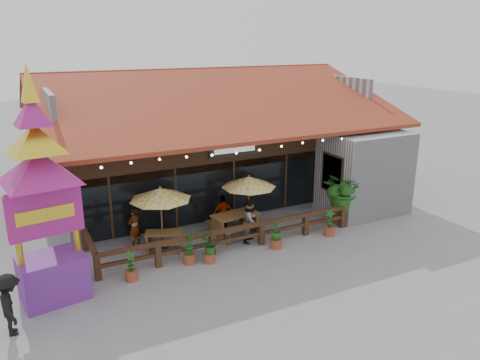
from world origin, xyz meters
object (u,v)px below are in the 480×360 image
thai_sign_tower (40,173)px  tropical_plant (343,190)px  umbrella_left (160,194)px  pedestrian (10,305)px  umbrella_right (249,182)px  picnic_table_right (235,220)px  picnic_table_left (164,237)px

thai_sign_tower → tropical_plant: (11.44, 0.97, -2.47)m
umbrella_left → pedestrian: 6.24m
umbrella_left → umbrella_right: (3.62, 0.07, -0.07)m
picnic_table_right → thai_sign_tower: size_ratio=0.27×
umbrella_left → picnic_table_right: size_ratio=1.21×
umbrella_right → thai_sign_tower: thai_sign_tower is taller
picnic_table_right → tropical_plant: 4.72m
umbrella_right → picnic_table_left: bearing=-176.8°
picnic_table_right → thai_sign_tower: 7.84m
tropical_plant → umbrella_right: bearing=164.7°
umbrella_right → picnic_table_left: (-3.60, -0.20, -1.57)m
tropical_plant → umbrella_left: bearing=172.5°
pedestrian → thai_sign_tower: bearing=-45.3°
umbrella_left → tropical_plant: size_ratio=0.97×
umbrella_left → pedestrian: bearing=-147.1°
picnic_table_right → tropical_plant: bearing=-10.6°
picnic_table_right → tropical_plant: (4.57, -0.86, 0.84)m
umbrella_right → pedestrian: bearing=-158.9°
umbrella_left → picnic_table_left: size_ratio=1.41×
thai_sign_tower → tropical_plant: thai_sign_tower is taller
umbrella_left → tropical_plant: bearing=-7.5°
picnic_table_left → thai_sign_tower: thai_sign_tower is taller
thai_sign_tower → picnic_table_left: bearing=24.6°
umbrella_right → picnic_table_left: 3.94m
picnic_table_left → thai_sign_tower: size_ratio=0.23×
umbrella_left → tropical_plant: 7.58m
thai_sign_tower → pedestrian: thai_sign_tower is taller
tropical_plant → pedestrian: tropical_plant is taller
thai_sign_tower → umbrella_left: bearing=26.3°
umbrella_right → picnic_table_right: bearing=-164.5°
tropical_plant → thai_sign_tower: bearing=-175.2°
umbrella_left → pedestrian: size_ratio=1.42×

